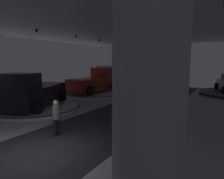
% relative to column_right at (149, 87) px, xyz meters
% --- Properties ---
extents(ground, '(24.00, 44.00, 0.06)m').
position_rel_column_right_xyz_m(ground, '(-4.26, 0.50, -2.77)').
color(ground, '#B2B2B7').
extents(column_right, '(1.36, 1.36, 5.50)m').
position_rel_column_right_xyz_m(column_right, '(0.00, 0.00, 0.00)').
color(column_right, '#ADADB2').
rests_on(column_right, ground).
extents(display_platform_deep_left, '(5.68, 5.68, 0.32)m').
position_rel_column_right_xyz_m(display_platform_deep_left, '(-11.90, 19.04, -2.57)').
color(display_platform_deep_left, '#B7B7BC').
rests_on(display_platform_deep_left, ground).
extents(pickup_truck_deep_left, '(5.66, 3.69, 2.30)m').
position_rel_column_right_xyz_m(pickup_truck_deep_left, '(-12.21, 18.96, -1.49)').
color(pickup_truck_deep_left, '#2D5638').
rests_on(pickup_truck_deep_left, display_platform_deep_left).
extents(display_platform_mid_left, '(5.68, 5.68, 0.25)m').
position_rel_column_right_xyz_m(display_platform_mid_left, '(-9.84, 4.84, -2.61)').
color(display_platform_mid_left, silver).
rests_on(display_platform_mid_left, ground).
extents(pickup_truck_mid_left, '(4.25, 5.70, 2.30)m').
position_rel_column_right_xyz_m(pickup_truck_mid_left, '(-9.71, 4.55, -1.57)').
color(pickup_truck_mid_left, black).
rests_on(pickup_truck_mid_left, display_platform_mid_left).
extents(display_platform_far_left, '(5.68, 5.68, 0.32)m').
position_rel_column_right_xyz_m(display_platform_far_left, '(-10.08, 11.46, -2.57)').
color(display_platform_far_left, silver).
rests_on(display_platform_far_left, ground).
extents(pickup_truck_far_left, '(2.68, 5.32, 2.30)m').
position_rel_column_right_xyz_m(pickup_truck_far_left, '(-10.07, 11.78, -1.49)').
color(pickup_truck_far_left, maroon).
rests_on(pickup_truck_far_left, display_platform_far_left).
extents(visitor_walking_near, '(0.32, 0.32, 1.59)m').
position_rel_column_right_xyz_m(visitor_walking_near, '(-5.05, 2.29, -1.84)').
color(visitor_walking_near, black).
rests_on(visitor_walking_near, ground).
extents(stanchion_a, '(0.28, 0.28, 1.01)m').
position_rel_column_right_xyz_m(stanchion_a, '(-2.72, 3.39, -2.38)').
color(stanchion_a, '#333338').
rests_on(stanchion_a, ground).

